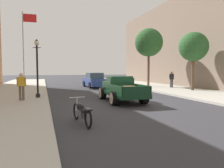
% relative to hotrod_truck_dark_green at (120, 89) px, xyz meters
% --- Properties ---
extents(ground_plane, '(140.00, 140.00, 0.00)m').
position_rel_hotrod_truck_dark_green_xyz_m(ground_plane, '(0.10, -0.83, -0.75)').
color(ground_plane, '#333338').
extents(sidewalk_right, '(5.50, 64.00, 0.15)m').
position_rel_hotrod_truck_dark_green_xyz_m(sidewalk_right, '(7.35, -0.83, -0.68)').
color(sidewalk_right, '#B7B2A8').
rests_on(sidewalk_right, ground).
extents(building_right_storefront, '(12.00, 28.00, 10.48)m').
position_rel_hotrod_truck_dark_green_xyz_m(building_right_storefront, '(16.10, 10.49, 4.48)').
color(building_right_storefront, '#7F6B5B').
rests_on(building_right_storefront, ground).
extents(hotrod_truck_dark_green, '(2.27, 4.97, 1.58)m').
position_rel_hotrod_truck_dark_green_xyz_m(hotrod_truck_dark_green, '(0.00, 0.00, 0.00)').
color(hotrod_truck_dark_green, black).
rests_on(hotrod_truck_dark_green, ground).
extents(motorcycle_parked, '(0.62, 2.11, 0.93)m').
position_rel_hotrod_truck_dark_green_xyz_m(motorcycle_parked, '(-3.37, -5.09, -0.31)').
color(motorcycle_parked, black).
rests_on(motorcycle_parked, ground).
extents(car_background_blue, '(2.05, 4.39, 1.65)m').
position_rel_hotrod_truck_dark_green_xyz_m(car_background_blue, '(0.80, 10.75, 0.01)').
color(car_background_blue, '#284293').
rests_on(car_background_blue, ground).
extents(pedestrian_sidewalk_left, '(0.53, 0.22, 1.65)m').
position_rel_hotrod_truck_dark_green_xyz_m(pedestrian_sidewalk_left, '(-5.95, 1.01, 0.33)').
color(pedestrian_sidewalk_left, brown).
rests_on(pedestrian_sidewalk_left, sidewalk_left).
extents(pedestrian_sidewalk_right, '(0.53, 0.22, 1.65)m').
position_rel_hotrod_truck_dark_green_xyz_m(pedestrian_sidewalk_right, '(8.04, 6.47, 0.33)').
color(pedestrian_sidewalk_right, '#333338').
rests_on(pedestrian_sidewalk_right, sidewalk_right).
extents(street_lamp_near, '(0.50, 0.32, 3.85)m').
position_rel_hotrod_truck_dark_green_xyz_m(street_lamp_near, '(-5.05, 2.16, 1.63)').
color(street_lamp_near, black).
rests_on(street_lamp_near, sidewalk_left).
extents(flagpole, '(1.74, 0.16, 9.16)m').
position_rel_hotrod_truck_dark_green_xyz_m(flagpole, '(-6.77, 16.59, 5.02)').
color(flagpole, '#B2B2B7').
rests_on(flagpole, sidewalk_left).
extents(street_tree_nearest, '(2.59, 2.59, 5.18)m').
position_rel_hotrod_truck_dark_green_xyz_m(street_tree_nearest, '(8.12, 3.28, 3.26)').
color(street_tree_nearest, brown).
rests_on(street_tree_nearest, sidewalk_right).
extents(street_tree_second, '(3.12, 3.12, 6.42)m').
position_rel_hotrod_truck_dark_green_xyz_m(street_tree_second, '(6.59, 8.86, 4.23)').
color(street_tree_second, brown).
rests_on(street_tree_second, sidewalk_right).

